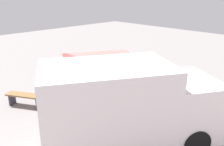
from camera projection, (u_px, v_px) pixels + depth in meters
name	position (u px, v px, depth m)	size (l,w,h in m)	color
ground_plane	(119.00, 122.00, 8.32)	(40.00, 40.00, 0.00)	gray
food_truck	(127.00, 108.00, 6.72)	(4.43, 5.28, 2.50)	white
person_customer	(221.00, 103.00, 8.91)	(0.62, 0.74, 0.91)	#805950
planter_flowering_near	(154.00, 77.00, 11.56)	(0.50, 0.50, 0.67)	silver
planter_flowering_far	(138.00, 70.00, 12.56)	(0.47, 0.47, 0.67)	gray
planter_flowering_side	(68.00, 77.00, 11.64)	(0.46, 0.46, 0.66)	#AB7641
plaza_bench	(25.00, 97.00, 9.34)	(1.49, 1.10, 0.50)	olive
trash_bin	(111.00, 73.00, 12.00)	(0.49, 0.49, 0.81)	#254F27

